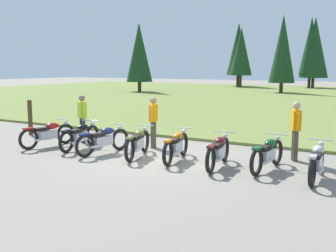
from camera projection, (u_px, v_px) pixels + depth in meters
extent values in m
plane|color=gray|center=(157.00, 160.00, 11.64)|extent=(140.00, 140.00, 0.00)
cube|color=olive|center=(320.00, 99.00, 33.22)|extent=(80.00, 44.00, 0.10)
cylinder|color=#47331E|center=(281.00, 88.00, 40.51)|extent=(0.36, 0.36, 1.08)
cone|color=#193D1E|center=(283.00, 49.00, 39.96)|extent=(2.57, 2.57, 6.65)
cylinder|color=#47331E|center=(309.00, 81.00, 50.01)|extent=(0.36, 0.36, 1.79)
cone|color=#193D1E|center=(311.00, 45.00, 49.39)|extent=(2.66, 2.66, 6.90)
cylinder|color=#47331E|center=(240.00, 82.00, 52.08)|extent=(0.36, 0.36, 1.59)
cone|color=#193D1E|center=(241.00, 52.00, 51.53)|extent=(2.84, 2.84, 6.00)
cylinder|color=#47331E|center=(140.00, 87.00, 42.14)|extent=(0.36, 0.36, 1.13)
cone|color=#193D1E|center=(139.00, 52.00, 41.63)|extent=(2.69, 2.69, 5.99)
cylinder|color=#47331E|center=(238.00, 81.00, 54.27)|extent=(0.36, 0.36, 1.61)
cone|color=#193D1E|center=(238.00, 49.00, 53.66)|extent=(3.04, 3.04, 6.81)
cylinder|color=#47331E|center=(313.00, 83.00, 50.01)|extent=(0.36, 0.36, 1.34)
cone|color=#193D1E|center=(315.00, 48.00, 49.39)|extent=(3.47, 3.47, 7.30)
torus|color=black|center=(66.00, 134.00, 14.00)|extent=(0.23, 0.71, 0.70)
torus|color=black|center=(29.00, 139.00, 12.96)|extent=(0.23, 0.71, 0.70)
cube|color=silver|center=(48.00, 135.00, 13.47)|extent=(0.32, 0.67, 0.28)
ellipsoid|color=#AD1919|center=(52.00, 126.00, 13.57)|extent=(0.34, 0.52, 0.22)
cube|color=black|center=(42.00, 129.00, 13.28)|extent=(0.31, 0.51, 0.10)
cube|color=#AD1919|center=(28.00, 129.00, 12.91)|extent=(0.20, 0.34, 0.06)
cylinder|color=silver|center=(63.00, 119.00, 13.85)|extent=(0.62, 0.15, 0.03)
sphere|color=silver|center=(66.00, 123.00, 13.96)|extent=(0.14, 0.14, 0.14)
cylinder|color=silver|center=(42.00, 139.00, 13.17)|extent=(0.17, 0.55, 0.07)
torus|color=black|center=(92.00, 135.00, 13.74)|extent=(0.18, 0.71, 0.70)
torus|color=black|center=(66.00, 142.00, 12.47)|extent=(0.18, 0.71, 0.70)
cube|color=silver|center=(80.00, 137.00, 13.10)|extent=(0.27, 0.66, 0.28)
ellipsoid|color=black|center=(83.00, 127.00, 13.22)|extent=(0.31, 0.51, 0.22)
cube|color=black|center=(75.00, 131.00, 12.87)|extent=(0.27, 0.50, 0.10)
cube|color=black|center=(66.00, 131.00, 12.42)|extent=(0.18, 0.33, 0.06)
cylinder|color=silver|center=(90.00, 120.00, 13.57)|extent=(0.62, 0.10, 0.03)
sphere|color=silver|center=(92.00, 124.00, 13.70)|extent=(0.14, 0.14, 0.14)
cylinder|color=silver|center=(78.00, 142.00, 12.78)|extent=(0.13, 0.55, 0.07)
torus|color=black|center=(120.00, 139.00, 12.91)|extent=(0.22, 0.71, 0.70)
torus|color=black|center=(85.00, 146.00, 11.85)|extent=(0.22, 0.71, 0.70)
cube|color=silver|center=(103.00, 141.00, 12.38)|extent=(0.31, 0.66, 0.28)
ellipsoid|color=navy|center=(107.00, 131.00, 12.47)|extent=(0.34, 0.52, 0.22)
cube|color=black|center=(97.00, 135.00, 12.18)|extent=(0.30, 0.51, 0.10)
cube|color=navy|center=(85.00, 134.00, 11.81)|extent=(0.19, 0.34, 0.06)
cylinder|color=silver|center=(117.00, 124.00, 12.77)|extent=(0.62, 0.14, 0.03)
sphere|color=silver|center=(120.00, 127.00, 12.88)|extent=(0.14, 0.14, 0.14)
cylinder|color=silver|center=(99.00, 146.00, 12.08)|extent=(0.16, 0.55, 0.07)
torus|color=black|center=(145.00, 141.00, 12.61)|extent=(0.29, 0.70, 0.70)
torus|color=black|center=(130.00, 150.00, 11.27)|extent=(0.29, 0.70, 0.70)
cube|color=silver|center=(138.00, 144.00, 11.93)|extent=(0.37, 0.67, 0.28)
ellipsoid|color=brown|center=(139.00, 133.00, 12.06)|extent=(0.38, 0.53, 0.22)
cube|color=black|center=(135.00, 137.00, 11.69)|extent=(0.34, 0.52, 0.10)
cube|color=brown|center=(129.00, 138.00, 11.22)|extent=(0.22, 0.35, 0.06)
cylinder|color=silver|center=(144.00, 125.00, 12.44)|extent=(0.60, 0.20, 0.03)
sphere|color=silver|center=(145.00, 129.00, 12.57)|extent=(0.14, 0.14, 0.14)
cylinder|color=silver|center=(139.00, 149.00, 11.62)|extent=(0.22, 0.55, 0.07)
torus|color=black|center=(183.00, 144.00, 12.11)|extent=(0.23, 0.71, 0.70)
torus|color=black|center=(168.00, 154.00, 10.80)|extent=(0.23, 0.71, 0.70)
cube|color=silver|center=(176.00, 147.00, 11.45)|extent=(0.32, 0.67, 0.28)
ellipsoid|color=orange|center=(178.00, 136.00, 11.57)|extent=(0.35, 0.52, 0.22)
cube|color=black|center=(174.00, 140.00, 11.21)|extent=(0.31, 0.51, 0.10)
cube|color=orange|center=(168.00, 141.00, 10.75)|extent=(0.20, 0.34, 0.06)
cylinder|color=silver|center=(182.00, 128.00, 11.94)|extent=(0.61, 0.15, 0.03)
sphere|color=silver|center=(184.00, 132.00, 12.07)|extent=(0.14, 0.14, 0.14)
cylinder|color=silver|center=(177.00, 153.00, 11.13)|extent=(0.17, 0.55, 0.07)
torus|color=black|center=(225.00, 149.00, 11.34)|extent=(0.20, 0.71, 0.70)
torus|color=black|center=(211.00, 160.00, 10.06)|extent=(0.20, 0.71, 0.70)
cube|color=silver|center=(218.00, 152.00, 10.69)|extent=(0.29, 0.66, 0.28)
ellipsoid|color=maroon|center=(220.00, 141.00, 10.82)|extent=(0.32, 0.51, 0.22)
cube|color=black|center=(216.00, 146.00, 10.46)|extent=(0.28, 0.51, 0.10)
cube|color=maroon|center=(211.00, 146.00, 10.01)|extent=(0.18, 0.34, 0.06)
cylinder|color=silver|center=(224.00, 132.00, 11.18)|extent=(0.62, 0.12, 0.03)
sphere|color=silver|center=(225.00, 136.00, 11.31)|extent=(0.14, 0.14, 0.14)
cylinder|color=silver|center=(220.00, 159.00, 10.38)|extent=(0.15, 0.55, 0.07)
torus|color=black|center=(277.00, 152.00, 10.96)|extent=(0.16, 0.71, 0.70)
torus|color=black|center=(256.00, 162.00, 9.82)|extent=(0.16, 0.71, 0.70)
cube|color=silver|center=(267.00, 155.00, 10.38)|extent=(0.25, 0.65, 0.28)
ellipsoid|color=#144C23|center=(270.00, 143.00, 10.49)|extent=(0.30, 0.50, 0.22)
cube|color=black|center=(264.00, 148.00, 10.17)|extent=(0.26, 0.50, 0.10)
cube|color=#144C23|center=(257.00, 148.00, 9.77)|extent=(0.17, 0.33, 0.06)
cylinder|color=silver|center=(276.00, 134.00, 10.80)|extent=(0.62, 0.08, 0.03)
sphere|color=silver|center=(278.00, 138.00, 10.92)|extent=(0.14, 0.14, 0.14)
cylinder|color=silver|center=(268.00, 162.00, 10.07)|extent=(0.12, 0.55, 0.07)
torus|color=black|center=(320.00, 159.00, 10.14)|extent=(0.14, 0.70, 0.70)
torus|color=black|center=(312.00, 172.00, 8.91)|extent=(0.14, 0.70, 0.70)
cube|color=silver|center=(317.00, 163.00, 9.52)|extent=(0.23, 0.65, 0.28)
ellipsoid|color=#B7B7BC|center=(318.00, 150.00, 9.64)|extent=(0.28, 0.49, 0.22)
cube|color=black|center=(316.00, 156.00, 9.29)|extent=(0.24, 0.49, 0.10)
cube|color=#B7B7BC|center=(313.00, 157.00, 8.86)|extent=(0.16, 0.33, 0.06)
cylinder|color=silver|center=(321.00, 140.00, 9.98)|extent=(0.62, 0.06, 0.03)
sphere|color=silver|center=(321.00, 144.00, 10.11)|extent=(0.14, 0.14, 0.14)
cylinder|color=silver|center=(321.00, 171.00, 9.21)|extent=(0.10, 0.55, 0.07)
cylinder|color=#4C4233|center=(154.00, 134.00, 13.39)|extent=(0.14, 0.14, 0.88)
cylinder|color=#4C4233|center=(153.00, 135.00, 13.22)|extent=(0.14, 0.14, 0.88)
cube|color=orange|center=(153.00, 113.00, 13.20)|extent=(0.33, 0.41, 0.56)
sphere|color=#9E7051|center=(153.00, 100.00, 13.14)|extent=(0.22, 0.22, 0.22)
cylinder|color=orange|center=(155.00, 113.00, 13.43)|extent=(0.09, 0.09, 0.52)
cylinder|color=orange|center=(152.00, 114.00, 12.98)|extent=(0.09, 0.09, 0.52)
cylinder|color=#4C4233|center=(294.00, 145.00, 11.53)|extent=(0.14, 0.14, 0.88)
cylinder|color=#4C4233|center=(296.00, 146.00, 11.36)|extent=(0.14, 0.14, 0.88)
cube|color=orange|center=(296.00, 120.00, 11.34)|extent=(0.36, 0.42, 0.56)
sphere|color=tan|center=(297.00, 106.00, 11.28)|extent=(0.22, 0.22, 0.22)
cylinder|color=orange|center=(294.00, 120.00, 11.57)|extent=(0.09, 0.09, 0.52)
cylinder|color=orange|center=(298.00, 122.00, 11.12)|extent=(0.09, 0.09, 0.52)
cylinder|color=#2D2D38|center=(82.00, 130.00, 14.28)|extent=(0.14, 0.14, 0.88)
cylinder|color=#2D2D38|center=(83.00, 131.00, 14.13)|extent=(0.14, 0.14, 0.88)
cube|color=#C6E52D|center=(82.00, 110.00, 14.10)|extent=(0.42, 0.37, 0.56)
sphere|color=#9E7051|center=(82.00, 98.00, 14.04)|extent=(0.22, 0.22, 0.22)
cylinder|color=#C6E52D|center=(80.00, 110.00, 14.30)|extent=(0.09, 0.09, 0.52)
cylinder|color=#C6E52D|center=(84.00, 111.00, 13.90)|extent=(0.09, 0.09, 0.52)
cube|color=#47331E|center=(30.00, 117.00, 15.83)|extent=(0.12, 0.12, 1.36)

